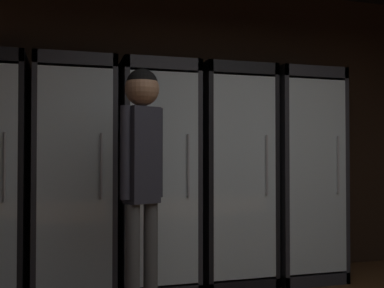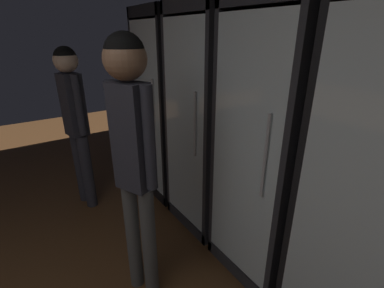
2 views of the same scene
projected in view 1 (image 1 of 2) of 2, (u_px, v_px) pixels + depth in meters
name	position (u px, v px, depth m)	size (l,w,h in m)	color
wall_back	(223.00, 129.00, 4.55)	(6.00, 0.06, 2.80)	black
cooler_left	(74.00, 179.00, 3.82)	(0.63, 0.70, 1.93)	#2B2B30
cooler_center	(155.00, 178.00, 4.01)	(0.63, 0.70, 1.93)	#2B2B30
cooler_right	(229.00, 177.00, 4.20)	(0.63, 0.70, 1.93)	black
cooler_far_right	(297.00, 177.00, 4.39)	(0.63, 0.70, 1.93)	#2B2B30
shopper_near	(142.00, 159.00, 3.00)	(0.30, 0.23, 1.71)	#4C4C4C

